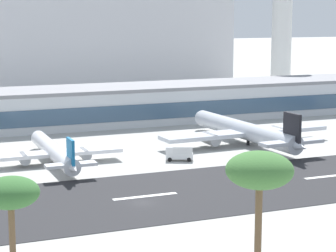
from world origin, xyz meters
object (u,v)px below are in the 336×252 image
object	(u,v)px
control_tower	(282,24)
airliner_black_tail_gate_2	(248,132)
palm_tree_1	(260,173)
distant_hotel_block	(87,45)
service_box_truck_1	(179,153)
palm_tree_0	(11,196)
airliner_blue_tail_gate_1	(55,153)
terminal_building	(101,106)

from	to	relation	value
control_tower	airliner_black_tail_gate_2	xyz separation A→B (m)	(-58.52, -79.59, -24.95)
airliner_black_tail_gate_2	palm_tree_1	size ratio (longest dim) A/B	2.84
distant_hotel_block	palm_tree_1	size ratio (longest dim) A/B	6.87
control_tower	palm_tree_1	size ratio (longest dim) A/B	2.74
service_box_truck_1	palm_tree_0	xyz separation A→B (m)	(-46.69, -63.89, 11.51)
airliner_blue_tail_gate_1	airliner_black_tail_gate_2	world-z (taller)	airliner_black_tail_gate_2
distant_hotel_block	airliner_blue_tail_gate_1	bearing A→B (deg)	-108.19
control_tower	service_box_truck_1	world-z (taller)	control_tower
airliner_blue_tail_gate_1	palm_tree_1	distance (m)	79.61
airliner_black_tail_gate_2	service_box_truck_1	distance (m)	24.80
airliner_blue_tail_gate_1	palm_tree_0	xyz separation A→B (m)	(-20.31, -70.23, 10.68)
airliner_blue_tail_gate_1	palm_tree_1	size ratio (longest dim) A/B	2.23
palm_tree_1	airliner_blue_tail_gate_1	bearing A→B (deg)	93.39
terminal_building	distant_hotel_block	world-z (taller)	distant_hotel_block
terminal_building	service_box_truck_1	size ratio (longest dim) A/B	34.35
airliner_blue_tail_gate_1	service_box_truck_1	xyz separation A→B (m)	(26.38, -6.34, -0.83)
control_tower	service_box_truck_1	distance (m)	123.71
distant_hotel_block	airliner_blue_tail_gate_1	size ratio (longest dim) A/B	3.08
control_tower	terminal_building	bearing A→B (deg)	-157.01
palm_tree_0	service_box_truck_1	bearing A→B (deg)	53.84
airliner_blue_tail_gate_1	terminal_building	bearing A→B (deg)	-26.79
service_box_truck_1	palm_tree_1	size ratio (longest dim) A/B	0.37
terminal_building	airliner_black_tail_gate_2	world-z (taller)	terminal_building
control_tower	palm_tree_0	distance (m)	200.26
terminal_building	airliner_black_tail_gate_2	xyz separation A→B (m)	(24.33, -44.44, -2.20)
palm_tree_1	airliner_black_tail_gate_2	bearing A→B (deg)	61.56
terminal_building	airliner_blue_tail_gate_1	distance (m)	54.07
airliner_blue_tail_gate_1	service_box_truck_1	distance (m)	27.14
control_tower	palm_tree_1	distance (m)	192.04
distant_hotel_block	palm_tree_1	bearing A→B (deg)	-100.66
terminal_building	airliner_blue_tail_gate_1	size ratio (longest dim) A/B	5.64
palm_tree_0	terminal_building	bearing A→B (deg)	69.14
palm_tree_0	palm_tree_1	distance (m)	26.35
service_box_truck_1	distant_hotel_block	bearing A→B (deg)	-73.86
airliner_black_tail_gate_2	service_box_truck_1	size ratio (longest dim) A/B	7.73
control_tower	airliner_blue_tail_gate_1	distance (m)	138.37
airliner_blue_tail_gate_1	service_box_truck_1	size ratio (longest dim) A/B	6.09
service_box_truck_1	palm_tree_1	bearing A→B (deg)	96.88
distant_hotel_block	control_tower	bearing A→B (deg)	-41.64
control_tower	airliner_black_tail_gate_2	world-z (taller)	control_tower
terminal_building	distant_hotel_block	bearing A→B (deg)	77.09
terminal_building	airliner_black_tail_gate_2	size ratio (longest dim) A/B	4.44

